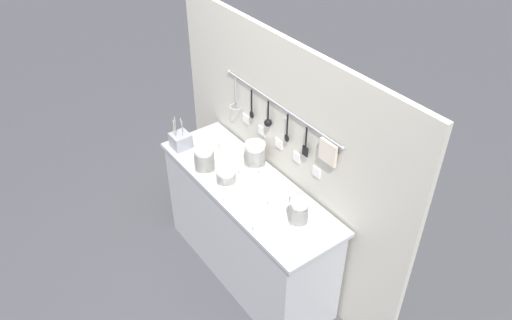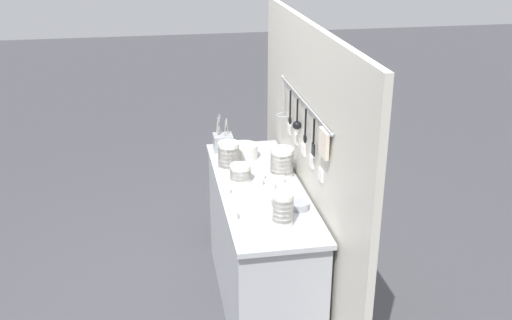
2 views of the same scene
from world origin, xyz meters
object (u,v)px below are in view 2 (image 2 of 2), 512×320
object	(u,v)px
bowl_stack_back_corner	(283,209)
cup_mid_row	(235,215)
cup_by_caddy	(272,185)
cup_back_right	(260,182)
bowl_stack_tall_left	(282,162)
cup_edge_near	(281,179)
cutlery_caddy	(223,142)
bowl_stack_short_front	(240,173)
steel_mixing_bowl	(300,206)
cup_back_left	(262,175)
cup_edge_far	(268,202)
cup_front_left	(227,190)
plate_stack	(244,151)
bowl_stack_nested_right	(229,156)

from	to	relation	value
bowl_stack_back_corner	cup_mid_row	bearing A→B (deg)	-113.06
cup_by_caddy	cup_back_right	size ratio (longest dim) A/B	1.00
bowl_stack_tall_left	cup_edge_near	xyz separation A→B (m)	(0.11, -0.03, -0.07)
bowl_stack_back_corner	cutlery_caddy	distance (m)	1.19
cup_mid_row	cup_back_right	bearing A→B (deg)	151.95
bowl_stack_short_front	steel_mixing_bowl	world-z (taller)	bowl_stack_short_front
cup_mid_row	cup_back_left	size ratio (longest dim) A/B	1.00
bowl_stack_back_corner	cup_back_right	bearing A→B (deg)	-176.32
cup_edge_far	bowl_stack_back_corner	bearing A→B (deg)	8.13
cup_mid_row	cup_by_caddy	world-z (taller)	same
cup_back_right	cup_back_left	world-z (taller)	same
cup_front_left	cup_back_left	distance (m)	0.31
steel_mixing_bowl	cup_mid_row	xyz separation A→B (m)	(0.05, -0.39, 0.00)
cup_edge_far	plate_stack	bearing A→B (deg)	-178.08
steel_mixing_bowl	cup_edge_far	world-z (taller)	cup_edge_far
bowl_stack_nested_right	cup_back_right	world-z (taller)	bowl_stack_nested_right
cup_front_left	cup_back_left	bearing A→B (deg)	126.11
bowl_stack_nested_right	cup_edge_near	xyz separation A→B (m)	(0.28, 0.30, -0.07)
cup_mid_row	cup_edge_near	size ratio (longest dim) A/B	1.00
cup_mid_row	cup_back_left	bearing A→B (deg)	153.90
cutlery_caddy	cup_back_right	bearing A→B (deg)	13.22
cup_front_left	cup_edge_far	size ratio (longest dim) A/B	1.00
cup_back_right	bowl_stack_tall_left	bearing A→B (deg)	127.18
cup_back_right	cup_edge_far	distance (m)	0.28
bowl_stack_tall_left	cup_back_left	size ratio (longest dim) A/B	4.09
steel_mixing_bowl	cup_edge_near	bearing A→B (deg)	-176.02
bowl_stack_tall_left	cup_back_right	world-z (taller)	bowl_stack_tall_left
cup_by_caddy	bowl_stack_short_front	bearing A→B (deg)	-129.24
cup_back_right	cup_edge_near	bearing A→B (deg)	95.64
bowl_stack_tall_left	cup_edge_far	bearing A→B (deg)	-22.49
cutlery_caddy	bowl_stack_back_corner	bearing A→B (deg)	9.03
cup_mid_row	cup_by_caddy	xyz separation A→B (m)	(-0.35, 0.29, 0.00)
bowl_stack_nested_right	bowl_stack_short_front	bearing A→B (deg)	12.62
plate_stack	steel_mixing_bowl	xyz separation A→B (m)	(0.83, 0.19, -0.03)
plate_stack	cup_front_left	distance (m)	0.59
cup_mid_row	cup_edge_near	bearing A→B (deg)	139.69
bowl_stack_tall_left	cutlery_caddy	world-z (taller)	cutlery_caddy
cup_back_left	cup_edge_far	world-z (taller)	same
bowl_stack_short_front	cup_mid_row	size ratio (longest dim) A/B	2.88
bowl_stack_back_corner	cup_back_left	world-z (taller)	bowl_stack_back_corner
bowl_stack_tall_left	cup_front_left	distance (m)	0.45
cutlery_caddy	cup_by_caddy	xyz separation A→B (m)	(0.71, 0.22, -0.04)
cup_mid_row	cup_front_left	xyz separation A→B (m)	(-0.33, 0.00, 0.00)
bowl_stack_back_corner	cup_edge_near	xyz separation A→B (m)	(-0.54, 0.11, -0.07)
cup_by_caddy	cup_edge_far	xyz separation A→B (m)	(0.22, -0.07, 0.00)
steel_mixing_bowl	bowl_stack_tall_left	bearing A→B (deg)	179.94
bowl_stack_short_front	steel_mixing_bowl	xyz separation A→B (m)	(0.45, 0.28, -0.04)
bowl_stack_back_corner	cup_edge_near	bearing A→B (deg)	168.52
cup_by_caddy	cup_edge_far	distance (m)	0.23
steel_mixing_bowl	cup_front_left	bearing A→B (deg)	-125.38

